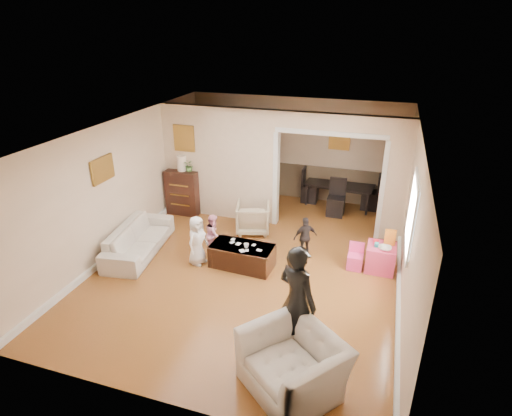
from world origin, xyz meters
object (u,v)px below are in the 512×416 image
(coffee_cup, at_px, (246,246))
(cyan_cup, at_px, (377,245))
(child_kneel_b, at_px, (214,234))
(child_toddler, at_px, (305,237))
(armchair_front, at_px, (293,364))
(coffee_table, at_px, (242,256))
(sofa, at_px, (139,239))
(play_table, at_px, (380,258))
(dining_table, at_px, (339,194))
(armchair_back, at_px, (253,218))
(adult_person, at_px, (297,301))
(dresser, at_px, (184,192))
(table_lamp, at_px, (182,163))
(child_kneel_a, at_px, (197,240))

(coffee_cup, xyz_separation_m, cyan_cup, (2.30, 0.68, 0.06))
(child_kneel_b, xyz_separation_m, child_toddler, (1.75, 0.45, -0.00))
(armchair_front, distance_m, coffee_cup, 2.90)
(armchair_front, distance_m, child_toddler, 3.33)
(coffee_table, relative_size, child_kneel_b, 1.40)
(sofa, bearing_deg, play_table, -88.21)
(cyan_cup, bearing_deg, dining_table, 109.80)
(coffee_cup, xyz_separation_m, dining_table, (1.26, 3.56, -0.19))
(cyan_cup, bearing_deg, child_kneel_b, -173.99)
(cyan_cup, bearing_deg, sofa, -170.61)
(armchair_back, distance_m, adult_person, 3.79)
(play_table, bearing_deg, armchair_front, -106.05)
(armchair_front, xyz_separation_m, dresser, (-3.73, 4.44, 0.16))
(table_lamp, height_order, coffee_cup, table_lamp)
(sofa, height_order, armchair_front, armchair_front)
(dining_table, xyz_separation_m, child_kneel_a, (-2.21, -3.66, 0.19))
(dresser, height_order, coffee_cup, dresser)
(armchair_front, bearing_deg, armchair_back, 153.87)
(coffee_table, relative_size, cyan_cup, 14.70)
(play_table, distance_m, dining_table, 3.06)
(cyan_cup, height_order, adult_person, adult_person)
(play_table, distance_m, child_toddler, 1.46)
(sofa, relative_size, dining_table, 1.18)
(coffee_cup, xyz_separation_m, child_kneel_a, (-0.95, -0.10, 0.01))
(coffee_cup, relative_size, cyan_cup, 1.16)
(cyan_cup, height_order, child_toddler, child_toddler)
(sofa, distance_m, armchair_front, 4.45)
(coffee_table, bearing_deg, cyan_cup, 14.62)
(coffee_cup, bearing_deg, armchair_back, 103.39)
(coffee_cup, bearing_deg, sofa, -178.03)
(play_table, height_order, child_kneel_b, child_kneel_b)
(sofa, relative_size, armchair_front, 1.67)
(coffee_cup, bearing_deg, adult_person, -53.47)
(table_lamp, relative_size, coffee_cup, 3.87)
(table_lamp, relative_size, play_table, 0.69)
(dining_table, distance_m, adult_person, 5.43)
(table_lamp, height_order, child_kneel_a, table_lamp)
(play_table, relative_size, child_kneel_a, 0.53)
(dresser, bearing_deg, armchair_front, -49.92)
(coffee_cup, relative_size, adult_person, 0.05)
(armchair_back, bearing_deg, child_kneel_a, 54.10)
(armchair_back, relative_size, coffee_cup, 7.82)
(coffee_table, distance_m, child_kneel_a, 0.90)
(dresser, distance_m, adult_person, 5.25)
(play_table, xyz_separation_m, dining_table, (-1.14, 2.84, 0.04))
(armchair_front, relative_size, play_table, 2.26)
(dresser, distance_m, child_kneel_b, 2.17)
(armchair_back, relative_size, cyan_cup, 9.09)
(armchair_back, distance_m, play_table, 2.87)
(armchair_back, relative_size, coffee_table, 0.62)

